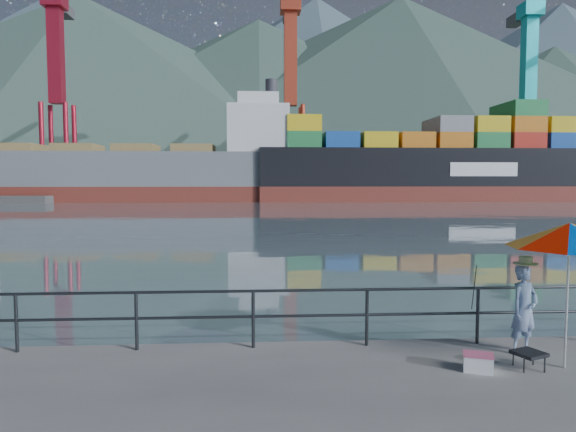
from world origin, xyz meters
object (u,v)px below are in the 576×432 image
object	(u,v)px
cooler_bag	(478,363)
container_ship	(479,162)
beach_umbrella	(569,235)
bulk_carrier	(160,172)
fisherman	(524,309)

from	to	relation	value
cooler_bag	container_ship	xyz separation A→B (m)	(31.24, 70.88, 5.67)
container_ship	beach_umbrella	bearing A→B (deg)	-112.84
cooler_bag	bulk_carrier	size ratio (longest dim) A/B	0.01
cooler_bag	container_ship	distance (m)	77.67
beach_umbrella	bulk_carrier	distance (m)	73.25
fisherman	container_ship	xyz separation A→B (m)	(30.13, 70.12, 5.04)
beach_umbrella	cooler_bag	size ratio (longest dim) A/B	5.34
fisherman	bulk_carrier	size ratio (longest dim) A/B	0.03
beach_umbrella	bulk_carrier	xyz separation A→B (m)	(-19.36, 70.62, 2.03)
fisherman	cooler_bag	bearing A→B (deg)	-168.82
beach_umbrella	cooler_bag	xyz separation A→B (m)	(-1.41, -0.06, -1.95)
container_ship	fisherman	bearing A→B (deg)	-113.25
fisherman	bulk_carrier	distance (m)	72.55
cooler_bag	container_ship	size ratio (longest dim) A/B	0.01
cooler_bag	beach_umbrella	bearing A→B (deg)	23.39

